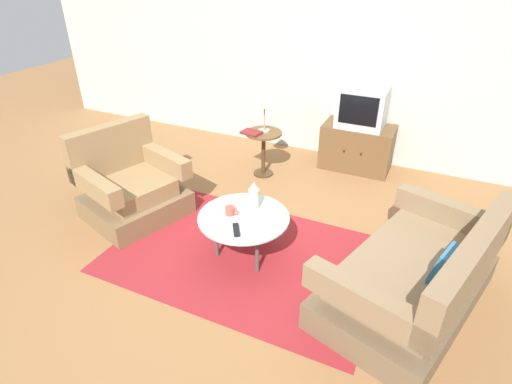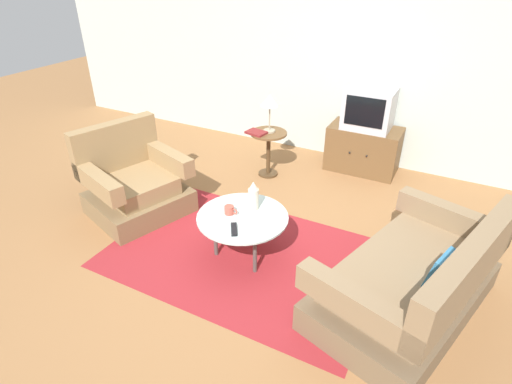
{
  "view_description": "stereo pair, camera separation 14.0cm",
  "coord_description": "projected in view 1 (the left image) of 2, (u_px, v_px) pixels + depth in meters",
  "views": [
    {
      "loc": [
        1.37,
        -2.7,
        2.42
      ],
      "look_at": [
        0.01,
        0.21,
        0.55
      ],
      "focal_mm": 28.73,
      "sensor_mm": 36.0,
      "label": 1
    },
    {
      "loc": [
        1.5,
        -2.64,
        2.42
      ],
      "look_at": [
        0.01,
        0.21,
        0.55
      ],
      "focal_mm": 28.73,
      "sensor_mm": 36.0,
      "label": 2
    }
  ],
  "objects": [
    {
      "name": "area_rug",
      "position": [
        244.0,
        255.0,
        3.81
      ],
      "size": [
        2.44,
        1.64,
        0.0
      ],
      "primitive_type": "cube",
      "color": "maroon",
      "rests_on": "ground"
    },
    {
      "name": "ground_plane",
      "position": [
        246.0,
        253.0,
        3.84
      ],
      "size": [
        16.0,
        16.0,
        0.0
      ],
      "primitive_type": "plane",
      "color": "olive"
    },
    {
      "name": "television",
      "position": [
        362.0,
        107.0,
        4.98
      ],
      "size": [
        0.56,
        0.46,
        0.48
      ],
      "color": "#B7B7BC",
      "rests_on": "tv_stand"
    },
    {
      "name": "table_lamp",
      "position": [
        264.0,
        102.0,
        4.76
      ],
      "size": [
        0.22,
        0.22,
        0.45
      ],
      "color": "#9E937A",
      "rests_on": "side_table"
    },
    {
      "name": "coffee_table",
      "position": [
        244.0,
        220.0,
        3.61
      ],
      "size": [
        0.81,
        0.81,
        0.43
      ],
      "color": "#B2C6C1",
      "rests_on": "ground"
    },
    {
      "name": "armchair",
      "position": [
        131.0,
        187.0,
        4.29
      ],
      "size": [
        1.08,
        1.15,
        0.92
      ],
      "rotation": [
        0.0,
        0.0,
        -1.89
      ],
      "color": "brown",
      "rests_on": "ground"
    },
    {
      "name": "side_table",
      "position": [
        264.0,
        145.0,
        5.01
      ],
      "size": [
        0.44,
        0.44,
        0.57
      ],
      "color": "brown",
      "rests_on": "ground"
    },
    {
      "name": "back_wall",
      "position": [
        334.0,
        53.0,
        5.15
      ],
      "size": [
        9.0,
        0.12,
        2.7
      ],
      "primitive_type": "cube",
      "color": "#B2BCB2",
      "rests_on": "ground"
    },
    {
      "name": "couch",
      "position": [
        415.0,
        278.0,
        3.13
      ],
      "size": [
        1.33,
        1.75,
        0.85
      ],
      "rotation": [
        0.0,
        0.0,
        1.27
      ],
      "color": "brown",
      "rests_on": "ground"
    },
    {
      "name": "tv_remote_dark",
      "position": [
        236.0,
        230.0,
        3.4
      ],
      "size": [
        0.14,
        0.18,
        0.02
      ],
      "rotation": [
        0.0,
        0.0,
        5.27
      ],
      "color": "black",
      "rests_on": "coffee_table"
    },
    {
      "name": "vase",
      "position": [
        254.0,
        196.0,
        3.64
      ],
      "size": [
        0.1,
        0.1,
        0.27
      ],
      "color": "beige",
      "rests_on": "coffee_table"
    },
    {
      "name": "mug",
      "position": [
        230.0,
        211.0,
        3.6
      ],
      "size": [
        0.13,
        0.09,
        0.08
      ],
      "color": "#B74C3D",
      "rests_on": "coffee_table"
    },
    {
      "name": "tv_stand",
      "position": [
        357.0,
        147.0,
        5.24
      ],
      "size": [
        0.87,
        0.5,
        0.57
      ],
      "color": "brown",
      "rests_on": "ground"
    },
    {
      "name": "book",
      "position": [
        251.0,
        133.0,
        4.87
      ],
      "size": [
        0.26,
        0.21,
        0.03
      ],
      "rotation": [
        0.0,
        0.0,
        -0.18
      ],
      "color": "maroon",
      "rests_on": "side_table"
    }
  ]
}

